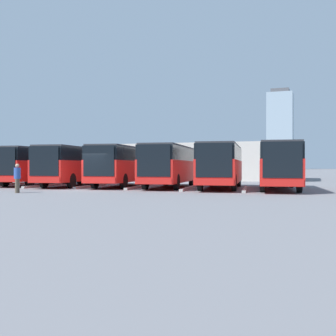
% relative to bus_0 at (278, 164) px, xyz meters
% --- Properties ---
extents(ground_plane, '(600.00, 600.00, 0.00)m').
position_rel_bus_0_xyz_m(ground_plane, '(12.11, 5.25, -1.77)').
color(ground_plane, slate).
extents(bus_0, '(3.94, 10.90, 3.17)m').
position_rel_bus_0_xyz_m(bus_0, '(0.00, 0.00, 0.00)').
color(bus_0, red).
rests_on(bus_0, ground_plane).
extents(curb_divider_0, '(1.07, 6.13, 0.15)m').
position_rel_bus_0_xyz_m(curb_divider_0, '(2.02, 1.58, -1.70)').
color(curb_divider_0, '#B2B2AD').
rests_on(curb_divider_0, ground_plane).
extents(bus_1, '(3.94, 10.90, 3.17)m').
position_rel_bus_0_xyz_m(bus_1, '(4.04, -0.07, 0.00)').
color(bus_1, red).
rests_on(bus_1, ground_plane).
extents(curb_divider_1, '(1.07, 6.13, 0.15)m').
position_rel_bus_0_xyz_m(curb_divider_1, '(6.06, 1.51, -1.70)').
color(curb_divider_1, '#B2B2AD').
rests_on(curb_divider_1, ground_plane).
extents(bus_2, '(3.94, 10.90, 3.17)m').
position_rel_bus_0_xyz_m(bus_2, '(8.07, -0.29, 0.00)').
color(bus_2, red).
rests_on(bus_2, ground_plane).
extents(curb_divider_2, '(1.07, 6.13, 0.15)m').
position_rel_bus_0_xyz_m(curb_divider_2, '(10.09, 1.28, -1.70)').
color(curb_divider_2, '#B2B2AD').
rests_on(curb_divider_2, ground_plane).
extents(bus_3, '(3.94, 10.90, 3.17)m').
position_rel_bus_0_xyz_m(bus_3, '(12.11, -0.34, 0.00)').
color(bus_3, red).
rests_on(bus_3, ground_plane).
extents(curb_divider_3, '(1.07, 6.13, 0.15)m').
position_rel_bus_0_xyz_m(curb_divider_3, '(14.13, 1.24, -1.70)').
color(curb_divider_3, '#B2B2AD').
rests_on(curb_divider_3, ground_plane).
extents(bus_4, '(3.94, 10.90, 3.17)m').
position_rel_bus_0_xyz_m(bus_4, '(16.15, 0.20, 0.00)').
color(bus_4, red).
rests_on(bus_4, ground_plane).
extents(curb_divider_4, '(1.07, 6.13, 0.15)m').
position_rel_bus_0_xyz_m(curb_divider_4, '(18.17, 1.78, -1.70)').
color(curb_divider_4, '#B2B2AD').
rests_on(curb_divider_4, ground_plane).
extents(bus_5, '(3.94, 10.90, 3.17)m').
position_rel_bus_0_xyz_m(bus_5, '(20.18, -0.22, 0.00)').
color(bus_5, red).
rests_on(bus_5, ground_plane).
extents(curb_divider_5, '(1.07, 6.13, 0.15)m').
position_rel_bus_0_xyz_m(curb_divider_5, '(22.20, 1.36, -1.70)').
color(curb_divider_5, '#B2B2AD').
rests_on(curb_divider_5, ground_plane).
extents(pedestrian, '(0.51, 0.51, 1.78)m').
position_rel_bus_0_xyz_m(pedestrian, '(14.61, 9.18, -0.81)').
color(pedestrian, brown).
rests_on(pedestrian, ground_plane).
extents(station_building, '(25.06, 13.77, 4.32)m').
position_rel_bus_0_xyz_m(station_building, '(12.11, -20.74, 0.42)').
color(station_building, beige).
rests_on(station_building, ground_plane).
extents(office_tower, '(14.94, 14.94, 48.09)m').
position_rel_bus_0_xyz_m(office_tower, '(20.27, -231.46, 21.68)').
color(office_tower, '#93A8B7').
rests_on(office_tower, ground_plane).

